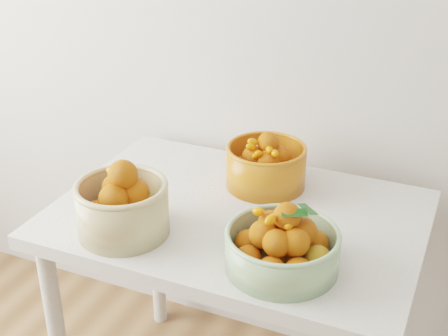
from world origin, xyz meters
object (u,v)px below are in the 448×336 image
Objects in this scene: table at (237,241)px; bowl_green at (283,246)px; bowl_orange at (266,165)px; bowl_cream at (122,206)px.

table is 0.32m from bowl_green.
bowl_orange is at bearing 85.08° from table.
table is at bearing 135.01° from bowl_green.
bowl_green reaches higher than bowl_orange.
table is 3.26× the size of bowl_cream.
table is 0.24m from bowl_orange.
bowl_cream is at bearing -177.73° from bowl_green.
table is at bearing 42.19° from bowl_cream.
bowl_green is at bearing 2.27° from bowl_cream.
table is 4.22× the size of bowl_orange.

